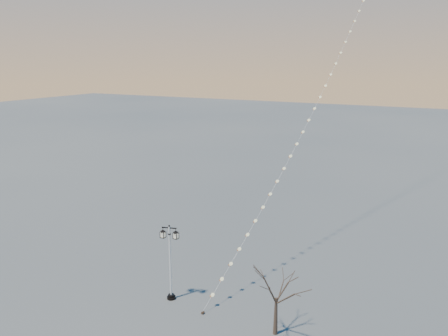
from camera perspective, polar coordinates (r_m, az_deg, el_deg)
The scene contains 4 objects.
ground at distance 31.54m, azimuth -3.76°, elevation -18.58°, with size 300.00×300.00×0.00m, color #4D4F4E.
street_lamp at distance 32.53m, azimuth -6.84°, elevation -11.33°, with size 1.40×0.75×5.64m.
bare_tree at distance 28.67m, azimuth 6.67°, elevation -14.89°, with size 2.74×2.74×4.54m.
kite_train at distance 44.39m, azimuth 13.21°, elevation 13.64°, with size 5.85×39.43×34.35m.
Camera 1 is at (14.01, -22.71, 16.81)m, focal length 36.09 mm.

